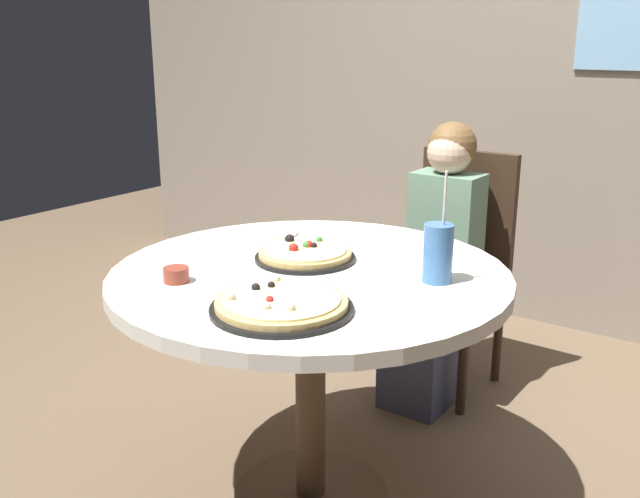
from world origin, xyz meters
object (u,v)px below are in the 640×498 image
dining_table (310,305)px  sauce_bowl (176,275)px  pizza_veggie (305,254)px  plate_small (271,232)px  pizza_cheese (281,305)px  diner_child (435,280)px  chair_wooden (456,257)px  soda_cup (438,253)px

dining_table → sauce_bowl: 0.39m
pizza_veggie → plate_small: size_ratio=1.66×
pizza_cheese → dining_table: bearing=113.2°
dining_table → diner_child: size_ratio=1.05×
sauce_bowl → chair_wooden: bearing=79.6°
plate_small → soda_cup: bearing=-10.4°
dining_table → diner_child: 0.84m
chair_wooden → sauce_bowl: size_ratio=13.57×
pizza_veggie → sauce_bowl: size_ratio=4.27×
pizza_veggie → pizza_cheese: (0.19, -0.36, -0.00)m
pizza_cheese → sauce_bowl: 0.36m
dining_table → pizza_cheese: pizza_cheese is taller
pizza_cheese → sauce_bowl: pizza_cheese is taller
sauce_bowl → soda_cup: bearing=35.1°
chair_wooden → plate_small: size_ratio=5.28×
diner_child → soda_cup: (0.34, -0.71, 0.35)m
chair_wooden → diner_child: diner_child is taller
pizza_veggie → pizza_cheese: bearing=-61.9°
dining_table → pizza_cheese: (0.13, -0.29, 0.12)m
dining_table → plate_small: 0.42m
pizza_cheese → plate_small: 0.70m
diner_child → pizza_cheese: (0.13, -1.12, 0.28)m
pizza_veggie → soda_cup: size_ratio=0.97×
diner_child → sauce_bowl: size_ratio=15.46×
soda_cup → plate_small: (-0.67, 0.12, -0.08)m
dining_table → plate_small: bearing=144.3°
soda_cup → plate_small: size_ratio=1.71×
sauce_bowl → plate_small: 0.54m
sauce_bowl → pizza_veggie: bearing=64.9°
chair_wooden → pizza_veggie: chair_wooden is taller
pizza_veggie → plate_small: (-0.26, 0.17, -0.01)m
dining_table → pizza_veggie: bearing=134.3°
soda_cup → plate_small: soda_cup is taller
dining_table → soda_cup: 0.40m
chair_wooden → sauce_bowl: (-0.24, -1.30, 0.24)m
sauce_bowl → diner_child: bearing=78.0°
diner_child → pizza_veggie: (-0.07, -0.76, 0.28)m
dining_table → chair_wooden: size_ratio=1.19×
soda_cup → chair_wooden: bearing=110.7°
pizza_veggie → pizza_cheese: 0.41m
chair_wooden → soda_cup: (0.34, -0.89, 0.30)m
chair_wooden → pizza_veggie: (-0.07, -0.94, 0.24)m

